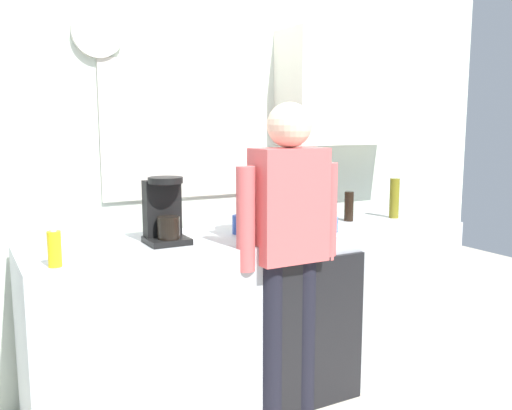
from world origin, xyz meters
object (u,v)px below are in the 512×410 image
coffee_maker (164,213)px  bottle_amber_beer (315,201)px  cup_blue_mug (240,224)px  bottle_red_vinegar (273,207)px  bottle_dark_sauce (349,206)px  bottle_olive_oil (394,198)px  person_at_sink (288,235)px  dish_soap (54,248)px  cup_terracotta_mug (289,215)px  mixing_bowl (318,224)px

coffee_maker → bottle_amber_beer: size_ratio=1.43×
coffee_maker → cup_blue_mug: coffee_maker is taller
bottle_red_vinegar → bottle_dark_sauce: size_ratio=1.22×
bottle_olive_oil → person_at_sink: (-0.97, -0.30, -0.09)m
person_at_sink → bottle_dark_sauce: bearing=31.2°
dish_soap → person_at_sink: person_at_sink is taller
bottle_red_vinegar → cup_terracotta_mug: size_ratio=2.39×
coffee_maker → bottle_dark_sauce: (1.19, 0.04, -0.06)m
dish_soap → person_at_sink: (1.09, -0.08, -0.04)m
mixing_bowl → person_at_sink: size_ratio=0.14×
mixing_bowl → person_at_sink: (-0.30, -0.18, -0.00)m
cup_blue_mug → dish_soap: size_ratio=0.56×
coffee_maker → bottle_amber_beer: coffee_maker is taller
bottle_amber_beer → cup_terracotta_mug: 0.22m
bottle_amber_beer → mixing_bowl: bottle_amber_beer is taller
dish_soap → person_at_sink: 1.09m
cup_terracotta_mug → bottle_amber_beer: bearing=8.2°
bottle_olive_oil → mixing_bowl: size_ratio=1.14×
cup_blue_mug → bottle_dark_sauce: bearing=2.0°
bottle_amber_beer → bottle_olive_oil: 0.51m
bottle_olive_oil → person_at_sink: bearing=-162.8°
coffee_maker → bottle_red_vinegar: size_ratio=1.50×
bottle_red_vinegar → dish_soap: size_ratio=1.22×
bottle_red_vinegar → bottle_olive_oil: bottle_olive_oil is taller
coffee_maker → cup_terracotta_mug: (0.84, 0.17, -0.10)m
bottle_red_vinegar → dish_soap: (-1.27, -0.37, -0.03)m
bottle_amber_beer → bottle_dark_sauce: size_ratio=1.28×
bottle_dark_sauce → person_at_sink: person_at_sink is taller
coffee_maker → bottle_olive_oil: 1.51m
coffee_maker → person_at_sink: bearing=-29.7°
cup_terracotta_mug → person_at_sink: person_at_sink is taller
coffee_maker → dish_soap: size_ratio=1.83×
bottle_amber_beer → dish_soap: (-1.60, -0.43, -0.04)m
bottle_red_vinegar → bottle_olive_oil: size_ratio=0.88×
bottle_olive_oil → dish_soap: size_ratio=1.39×
coffee_maker → bottle_olive_oil: bearing=-0.2°
cup_terracotta_mug → dish_soap: dish_soap is taller
bottle_dark_sauce → bottle_amber_beer: bearing=133.1°
bottle_red_vinegar → cup_terracotta_mug: 0.14m
cup_blue_mug → person_at_sink: person_at_sink is taller
coffee_maker → cup_terracotta_mug: coffee_maker is taller
coffee_maker → dish_soap: (-0.56, -0.23, -0.07)m
bottle_olive_oil → bottle_dark_sauce: (-0.32, 0.05, -0.04)m
bottle_dark_sauce → cup_terracotta_mug: (-0.35, 0.13, -0.04)m
bottle_red_vinegar → cup_blue_mug: size_ratio=2.20×
person_at_sink → bottle_olive_oil: bearing=20.3°
bottle_red_vinegar → cup_blue_mug: 0.32m
person_at_sink → bottle_red_vinegar: bearing=71.5°
cup_blue_mug → dish_soap: 1.02m
bottle_dark_sauce → mixing_bowl: (-0.35, -0.17, -0.05)m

